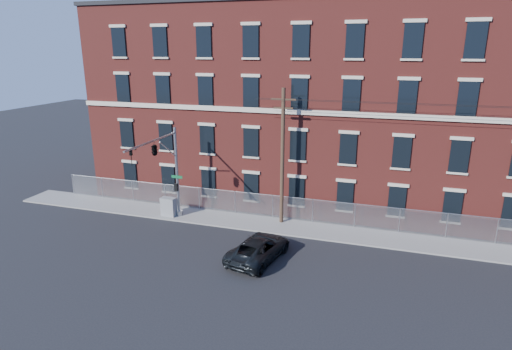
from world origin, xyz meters
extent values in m
plane|color=black|center=(0.00, 0.00, 0.00)|extent=(140.00, 140.00, 0.00)
cube|color=gray|center=(12.00, 5.00, 0.06)|extent=(65.00, 3.00, 0.12)
cube|color=maroon|center=(12.00, 14.00, 8.00)|extent=(55.00, 14.00, 16.00)
cube|color=black|center=(12.00, 14.00, 16.15)|extent=(55.30, 14.30, 0.30)
cube|color=beige|center=(12.00, 6.92, 8.30)|extent=(55.00, 0.18, 0.35)
cube|color=black|center=(-11.83, 6.94, 2.20)|extent=(1.20, 0.10, 2.20)
cube|color=black|center=(-11.83, 6.94, 5.80)|extent=(1.20, 0.10, 2.20)
cube|color=black|center=(-11.83, 6.94, 9.60)|extent=(1.20, 0.10, 2.20)
cube|color=black|center=(-11.83, 6.94, 13.20)|extent=(1.20, 0.10, 2.20)
cube|color=black|center=(-8.17, 6.94, 2.20)|extent=(1.20, 0.10, 2.20)
cube|color=black|center=(-8.17, 6.94, 5.80)|extent=(1.20, 0.10, 2.20)
cube|color=black|center=(-8.17, 6.94, 9.60)|extent=(1.20, 0.10, 2.20)
cube|color=black|center=(-8.17, 6.94, 13.20)|extent=(1.20, 0.10, 2.20)
cube|color=black|center=(-4.50, 6.94, 2.20)|extent=(1.20, 0.10, 2.20)
cube|color=black|center=(-4.50, 6.94, 5.80)|extent=(1.20, 0.10, 2.20)
cube|color=black|center=(-4.50, 6.94, 9.60)|extent=(1.20, 0.10, 2.20)
cube|color=black|center=(-4.50, 6.94, 13.20)|extent=(1.20, 0.10, 2.20)
cube|color=black|center=(-0.83, 6.94, 2.20)|extent=(1.20, 0.10, 2.20)
cube|color=black|center=(-0.83, 6.94, 5.80)|extent=(1.20, 0.10, 2.20)
cube|color=black|center=(-0.83, 6.94, 9.60)|extent=(1.20, 0.10, 2.20)
cube|color=black|center=(-0.83, 6.94, 13.20)|extent=(1.20, 0.10, 2.20)
cube|color=black|center=(2.83, 6.94, 2.20)|extent=(1.20, 0.10, 2.20)
cube|color=black|center=(2.83, 6.94, 5.80)|extent=(1.20, 0.10, 2.20)
cube|color=black|center=(2.83, 6.94, 9.60)|extent=(1.20, 0.10, 2.20)
cube|color=black|center=(2.83, 6.94, 13.20)|extent=(1.20, 0.10, 2.20)
cube|color=black|center=(6.50, 6.94, 2.20)|extent=(1.20, 0.10, 2.20)
cube|color=black|center=(6.50, 6.94, 5.80)|extent=(1.20, 0.10, 2.20)
cube|color=black|center=(6.50, 6.94, 9.60)|extent=(1.20, 0.10, 2.20)
cube|color=black|center=(6.50, 6.94, 13.20)|extent=(1.20, 0.10, 2.20)
cube|color=black|center=(10.17, 6.94, 2.20)|extent=(1.20, 0.10, 2.20)
cube|color=black|center=(10.17, 6.94, 5.80)|extent=(1.20, 0.10, 2.20)
cube|color=black|center=(10.17, 6.94, 9.60)|extent=(1.20, 0.10, 2.20)
cube|color=black|center=(10.17, 6.94, 13.20)|extent=(1.20, 0.10, 2.20)
cube|color=black|center=(13.83, 6.94, 2.20)|extent=(1.20, 0.10, 2.20)
cube|color=black|center=(13.83, 6.94, 5.80)|extent=(1.20, 0.10, 2.20)
cube|color=black|center=(13.83, 6.94, 9.60)|extent=(1.20, 0.10, 2.20)
cube|color=black|center=(13.83, 6.94, 13.20)|extent=(1.20, 0.10, 2.20)
cube|color=black|center=(17.50, 6.94, 2.20)|extent=(1.20, 0.10, 2.20)
cube|color=#A5A8AD|center=(12.00, 6.30, 1.02)|extent=(59.00, 0.02, 1.80)
cylinder|color=#9EA0A5|center=(12.00, 6.30, 1.92)|extent=(59.00, 0.04, 0.04)
cylinder|color=#9EA0A5|center=(-17.50, 6.30, 1.02)|extent=(0.06, 0.06, 1.85)
cylinder|color=#9EA0A5|center=(-14.39, 6.30, 1.02)|extent=(0.06, 0.06, 1.85)
cylinder|color=#9EA0A5|center=(-11.29, 6.30, 1.02)|extent=(0.06, 0.06, 1.85)
cylinder|color=#9EA0A5|center=(-8.18, 6.30, 1.02)|extent=(0.06, 0.06, 1.85)
cylinder|color=#9EA0A5|center=(-5.08, 6.30, 1.02)|extent=(0.06, 0.06, 1.85)
cylinder|color=#9EA0A5|center=(-1.97, 6.30, 1.02)|extent=(0.06, 0.06, 1.85)
cylinder|color=#9EA0A5|center=(1.13, 6.30, 1.02)|extent=(0.06, 0.06, 1.85)
cylinder|color=#9EA0A5|center=(4.24, 6.30, 1.02)|extent=(0.06, 0.06, 1.85)
cylinder|color=#9EA0A5|center=(7.34, 6.30, 1.02)|extent=(0.06, 0.06, 1.85)
cylinder|color=#9EA0A5|center=(10.45, 6.30, 1.02)|extent=(0.06, 0.06, 1.85)
cylinder|color=#9EA0A5|center=(13.55, 6.30, 1.02)|extent=(0.06, 0.06, 1.85)
cylinder|color=#9EA0A5|center=(16.66, 6.30, 1.02)|extent=(0.06, 0.06, 1.85)
cylinder|color=#9EA0A5|center=(-6.00, 4.50, 3.62)|extent=(0.22, 0.22, 7.00)
cylinder|color=#9EA0A5|center=(-6.00, 4.50, 0.32)|extent=(0.50, 0.50, 0.40)
cylinder|color=#9EA0A5|center=(-6.00, 1.25, 6.72)|extent=(0.14, 6.50, 0.14)
cylinder|color=#9EA0A5|center=(-6.00, 3.30, 5.72)|extent=(0.08, 2.18, 1.56)
cube|color=#0C592D|center=(-5.95, 4.35, 3.32)|extent=(0.90, 0.03, 0.22)
cube|color=black|center=(-6.00, 4.25, 2.52)|extent=(0.25, 0.25, 0.60)
imported|color=black|center=(-6.00, -1.30, 6.17)|extent=(0.16, 0.20, 1.00)
imported|color=black|center=(-6.00, 1.50, 6.17)|extent=(0.53, 2.48, 1.00)
cylinder|color=#3F2C1F|center=(2.00, 5.60, 5.12)|extent=(0.28, 0.28, 10.00)
cube|color=#3F2C1F|center=(2.00, 5.60, 9.32)|extent=(1.80, 0.12, 0.12)
cube|color=#3F2C1F|center=(2.00, 5.60, 8.72)|extent=(1.40, 0.12, 0.12)
imported|color=black|center=(2.04, -0.34, 0.73)|extent=(3.43, 5.62, 1.45)
cube|color=gray|center=(-6.74, 4.20, 0.85)|extent=(1.22, 0.68, 1.47)
camera|label=1|loc=(9.11, -23.42, 12.69)|focal=29.82mm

